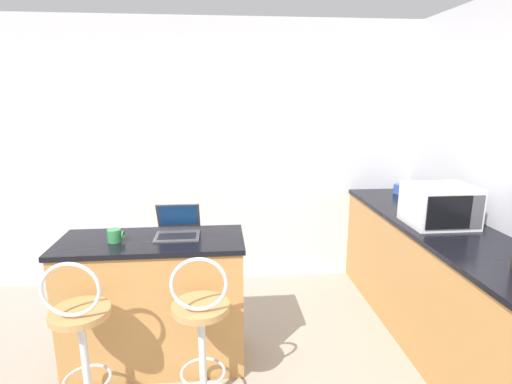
# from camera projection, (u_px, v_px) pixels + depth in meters

# --- Properties ---
(wall_back) EXTENTS (12.00, 0.06, 2.60)m
(wall_back) POSITION_uv_depth(u_px,v_px,m) (210.00, 156.00, 3.96)
(wall_back) COLOR silver
(wall_back) RESTS_ON ground_plane
(breakfast_bar) EXTENTS (1.24, 0.53, 0.94)m
(breakfast_bar) POSITION_uv_depth(u_px,v_px,m) (155.00, 302.00, 2.80)
(breakfast_bar) COLOR #B27C42
(breakfast_bar) RESTS_ON ground_plane
(counter_right) EXTENTS (0.66, 2.75, 0.94)m
(counter_right) POSITION_uv_depth(u_px,v_px,m) (447.00, 291.00, 2.97)
(counter_right) COLOR #B27C42
(counter_right) RESTS_ON ground_plane
(bar_stool_near) EXTENTS (0.40, 0.40, 1.03)m
(bar_stool_near) POSITION_uv_depth(u_px,v_px,m) (82.00, 344.00, 2.30)
(bar_stool_near) COLOR silver
(bar_stool_near) RESTS_ON ground_plane
(bar_stool_far) EXTENTS (0.40, 0.40, 1.03)m
(bar_stool_far) POSITION_uv_depth(u_px,v_px,m) (202.00, 338.00, 2.36)
(bar_stool_far) COLOR silver
(bar_stool_far) RESTS_ON ground_plane
(laptop) EXTENTS (0.30, 0.29, 0.21)m
(laptop) POSITION_uv_depth(u_px,v_px,m) (178.00, 227.00, 2.78)
(laptop) COLOR #47474C
(laptop) RESTS_ON breakfast_bar
(microwave) EXTENTS (0.46, 0.39, 0.30)m
(microwave) POSITION_uv_depth(u_px,v_px,m) (440.00, 205.00, 2.97)
(microwave) COLOR silver
(microwave) RESTS_ON counter_right
(mug_green) EXTENTS (0.11, 0.09, 0.09)m
(mug_green) POSITION_uv_depth(u_px,v_px,m) (115.00, 236.00, 2.64)
(mug_green) COLOR #338447
(mug_green) RESTS_ON breakfast_bar
(mug_white) EXTENTS (0.09, 0.07, 0.10)m
(mug_white) POSITION_uv_depth(u_px,v_px,m) (426.00, 197.00, 3.61)
(mug_white) COLOR white
(mug_white) RESTS_ON counter_right
(mug_blue) EXTENTS (0.10, 0.09, 0.09)m
(mug_blue) POSITION_uv_depth(u_px,v_px,m) (398.00, 189.00, 3.97)
(mug_blue) COLOR #2D51AD
(mug_blue) RESTS_ON counter_right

